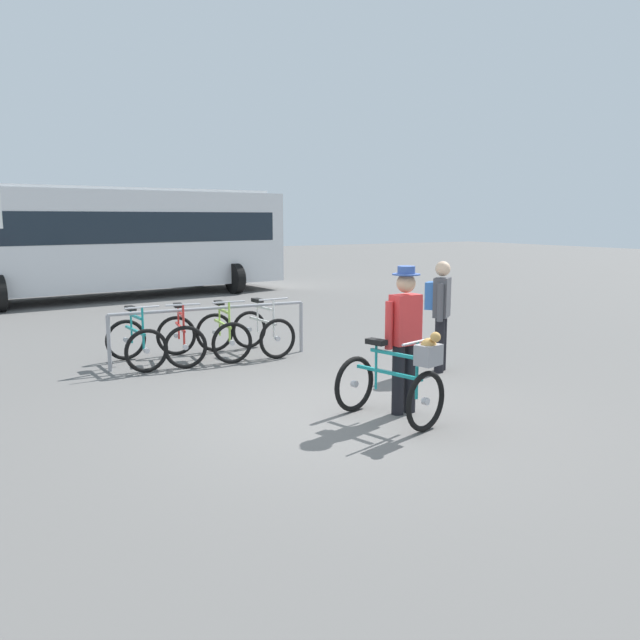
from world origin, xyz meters
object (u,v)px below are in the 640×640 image
pedestrian_with_backpack (440,309)px  bus_distant (112,236)px  featured_bicycle (397,381)px  racked_bike_lime (223,335)px  racked_bike_red (181,339)px  racked_bike_teal (136,343)px  person_with_featured_bike (405,333)px  racked_bike_white (263,332)px

pedestrian_with_backpack → bus_distant: bearing=100.1°
featured_bicycle → racked_bike_lime: bearing=95.1°
pedestrian_with_backpack → bus_distant: size_ratio=0.16×
racked_bike_red → featured_bicycle: 4.36m
racked_bike_red → bus_distant: (1.04, 9.08, 1.37)m
racked_bike_teal → bus_distant: bearing=79.1°
racked_bike_red → racked_bike_lime: same height
racked_bike_lime → featured_bicycle: (0.38, -4.18, 0.12)m
racked_bike_red → person_with_featured_bike: size_ratio=0.69×
person_with_featured_bike → featured_bicycle: bearing=-138.8°
racked_bike_teal → featured_bicycle: 4.62m
racked_bike_teal → pedestrian_with_backpack: (3.81, -2.61, 0.57)m
featured_bicycle → pedestrian_with_backpack: pedestrian_with_backpack is taller
person_with_featured_bike → pedestrian_with_backpack: 2.23m
racked_bike_red → bus_distant: size_ratio=0.12×
racked_bike_red → featured_bicycle: size_ratio=0.95×
racked_bike_lime → pedestrian_with_backpack: (2.41, -2.53, 0.57)m
person_with_featured_bike → bus_distant: (-0.33, 13.04, 0.79)m
racked_bike_red → pedestrian_with_backpack: pedestrian_with_backpack is taller
person_with_featured_bike → racked_bike_teal: bearing=117.3°
racked_bike_red → pedestrian_with_backpack: bearing=-39.6°
racked_bike_lime → racked_bike_white: size_ratio=1.03×
racked_bike_red → pedestrian_with_backpack: 4.07m
racked_bike_teal → racked_bike_red: same height
person_with_featured_bike → racked_bike_white: bearing=89.6°
racked_bike_lime → featured_bicycle: featured_bicycle is taller
racked_bike_lime → bus_distant: size_ratio=0.11×
person_with_featured_bike → pedestrian_with_backpack: (1.74, 1.39, -0.01)m
racked_bike_white → bus_distant: size_ratio=0.11×
pedestrian_with_backpack → featured_bicycle: bearing=-141.0°
racked_bike_white → featured_bicycle: size_ratio=0.89×
racked_bike_red → featured_bicycle: (1.07, -4.22, 0.12)m
racked_bike_teal → bus_distant: (1.74, 9.03, 1.37)m
featured_bicycle → person_with_featured_bike: 0.61m
featured_bicycle → bus_distant: size_ratio=0.12×
featured_bicycle → racked_bike_teal: bearing=112.6°
featured_bicycle → person_with_featured_bike: bearing=41.2°
racked_bike_lime → racked_bike_white: bearing=-3.4°
pedestrian_with_backpack → bus_distant: (-2.07, 11.65, 0.80)m
racked_bike_white → bus_distant: bus_distant is taller
racked_bike_white → person_with_featured_bike: person_with_featured_bike is taller
racked_bike_teal → pedestrian_with_backpack: size_ratio=0.69×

